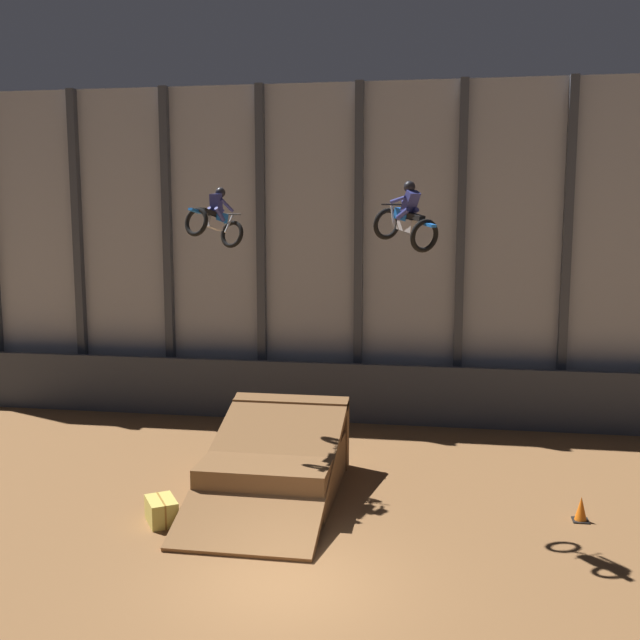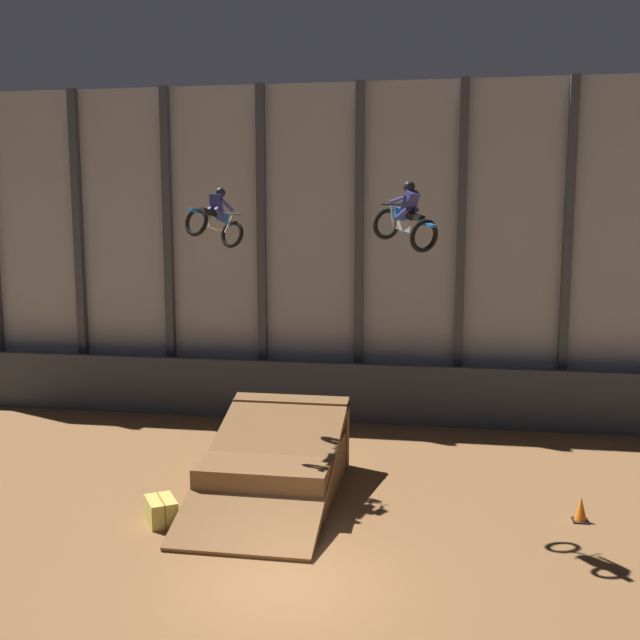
{
  "view_description": "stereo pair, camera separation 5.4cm",
  "coord_description": "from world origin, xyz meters",
  "px_view_note": "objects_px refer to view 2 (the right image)",
  "views": [
    {
      "loc": [
        2.83,
        -13.04,
        7.03
      ],
      "look_at": [
        -0.29,
        5.91,
        4.24
      ],
      "focal_mm": 42.0,
      "sensor_mm": 36.0,
      "label": 1
    },
    {
      "loc": [
        2.88,
        -13.03,
        7.03
      ],
      "look_at": [
        -0.29,
        5.91,
        4.24
      ],
      "focal_mm": 42.0,
      "sensor_mm": 36.0,
      "label": 2
    }
  ],
  "objects_px": {
    "dirt_ramp": "(277,462)",
    "rider_bike_left_air": "(216,219)",
    "traffic_cone_near_ramp": "(581,510)",
    "hay_bale_trackside": "(161,511)",
    "rider_bike_right_air": "(406,219)"
  },
  "relations": [
    {
      "from": "hay_bale_trackside",
      "to": "rider_bike_left_air",
      "type": "bearing_deg",
      "value": 82.23
    },
    {
      "from": "rider_bike_right_air",
      "to": "hay_bale_trackside",
      "type": "height_order",
      "value": "rider_bike_right_air"
    },
    {
      "from": "dirt_ramp",
      "to": "rider_bike_right_air",
      "type": "relative_size",
      "value": 3.54
    },
    {
      "from": "rider_bike_left_air",
      "to": "hay_bale_trackside",
      "type": "distance_m",
      "value": 7.29
    },
    {
      "from": "rider_bike_right_air",
      "to": "rider_bike_left_air",
      "type": "bearing_deg",
      "value": 119.4
    },
    {
      "from": "rider_bike_left_air",
      "to": "hay_bale_trackside",
      "type": "bearing_deg",
      "value": -73.87
    },
    {
      "from": "dirt_ramp",
      "to": "rider_bike_left_air",
      "type": "distance_m",
      "value": 6.41
    },
    {
      "from": "rider_bike_left_air",
      "to": "rider_bike_right_air",
      "type": "height_order",
      "value": "rider_bike_right_air"
    },
    {
      "from": "dirt_ramp",
      "to": "hay_bale_trackside",
      "type": "height_order",
      "value": "dirt_ramp"
    },
    {
      "from": "rider_bike_left_air",
      "to": "traffic_cone_near_ramp",
      "type": "relative_size",
      "value": 3.1
    },
    {
      "from": "rider_bike_left_air",
      "to": "rider_bike_right_air",
      "type": "bearing_deg",
      "value": 3.09
    },
    {
      "from": "traffic_cone_near_ramp",
      "to": "rider_bike_left_air",
      "type": "bearing_deg",
      "value": 170.39
    },
    {
      "from": "dirt_ramp",
      "to": "rider_bike_right_air",
      "type": "bearing_deg",
      "value": -21.45
    },
    {
      "from": "dirt_ramp",
      "to": "hay_bale_trackside",
      "type": "bearing_deg",
      "value": -129.71
    },
    {
      "from": "dirt_ramp",
      "to": "traffic_cone_near_ramp",
      "type": "relative_size",
      "value": 10.42
    }
  ]
}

